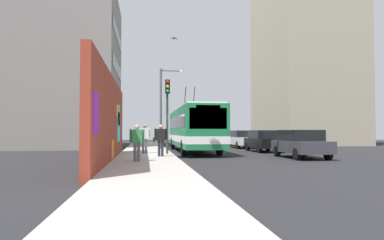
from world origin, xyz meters
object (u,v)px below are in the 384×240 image
Objects in this scene: parked_car_black at (264,140)px; pedestrian_midblock at (145,136)px; city_bus at (193,128)px; pedestrian_near_wall at (137,140)px; traffic_light at (167,104)px; street_lamp at (163,102)px; parked_car_silver at (225,138)px; parked_car_white at (241,139)px; parked_car_dark_gray at (301,143)px; pedestrian_at_curb at (161,138)px.

pedestrian_midblock reaches higher than parked_car_black.
city_bus is 5.33m from parked_car_black.
traffic_light reaches higher than pedestrian_near_wall.
street_lamp is at bearing -9.04° from pedestrian_near_wall.
city_bus is 2.81× the size of parked_car_silver.
pedestrian_midblock is at bearing 165.68° from street_lamp.
street_lamp is at bearing 112.52° from parked_car_white.
city_bus is at bearing 155.25° from parked_car_silver.
city_bus is at bearing -26.58° from traffic_light.
street_lamp is at bearing 68.84° from parked_car_black.
city_bus is 3.03× the size of parked_car_black.
traffic_light is at bearing -115.11° from pedestrian_midblock.
street_lamp is (2.80, 7.24, 2.98)m from parked_car_black.
street_lamp is (5.75, -1.47, 2.60)m from pedestrian_midblock.
pedestrian_midblock is 0.28× the size of street_lamp.
parked_car_black is 2.30× the size of pedestrian_midblock.
pedestrian_near_wall is 11.80m from street_lamp.
parked_car_dark_gray is at bearing -142.18° from city_bus.
parked_car_white is at bearing -38.08° from traffic_light.
pedestrian_midblock is (3.04, 8.70, 0.38)m from parked_car_dark_gray.
pedestrian_at_curb is at bearing 166.49° from traffic_light.
traffic_light is (-4.30, 2.15, 1.37)m from city_bus.
pedestrian_near_wall is at bearing 157.47° from city_bus.
street_lamp reaches higher than traffic_light.
street_lamp reaches higher than city_bus.
pedestrian_near_wall is (-2.56, 9.04, 0.29)m from parked_car_dark_gray.
pedestrian_midblock is at bearing 149.78° from parked_car_silver.
pedestrian_at_curb is 8.88m from street_lamp.
city_bus is 3.08× the size of parked_car_dark_gray.
parked_car_silver is at bearing -30.22° from pedestrian_midblock.
parked_car_silver is (12.00, -0.00, 0.00)m from parked_car_black.
parked_car_dark_gray is at bearing 180.00° from parked_car_white.
parked_car_black is 0.65× the size of street_lamp.
parked_car_white is at bearing -34.42° from pedestrian_at_curb.
pedestrian_at_curb reaches higher than pedestrian_near_wall.
parked_car_black is 12.44m from pedestrian_near_wall.
parked_car_dark_gray is at bearing 180.00° from parked_car_black.
parked_car_silver is at bearing 0.00° from parked_car_white.
pedestrian_midblock reaches higher than parked_car_white.
parked_car_black is 0.93× the size of parked_car_silver.
traffic_light reaches higher than parked_car_silver.
pedestrian_at_curb is (-11.45, 7.85, 0.33)m from parked_car_white.
traffic_light is 6.41m from street_lamp.
parked_car_dark_gray is 11.78m from parked_car_white.
pedestrian_at_curb is at bearing 156.03° from parked_car_silver.
parked_car_silver is at bearing -38.19° from street_lamp.
pedestrian_midblock reaches higher than pedestrian_near_wall.
city_bus is 10.05m from pedestrian_near_wall.
city_bus is 12.46m from parked_car_silver.
parked_car_dark_gray is 9.22m from pedestrian_midblock.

